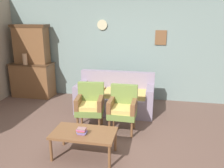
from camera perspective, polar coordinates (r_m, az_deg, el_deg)
ground_plane at (r=4.17m, az=-2.42°, el=-15.11°), size 7.68×7.68×0.00m
wall_back_with_decor at (r=6.20m, az=3.23°, el=8.67°), size 6.40×0.09×2.70m
side_cabinet at (r=6.85m, az=-18.69°, el=1.00°), size 1.16×0.55×0.93m
cabinet_upper_hutch at (r=6.74m, az=-19.12°, el=9.27°), size 0.99×0.38×1.03m
vase_on_cabinet at (r=6.61m, az=-20.48°, el=5.72°), size 0.12×0.12×0.29m
floral_couch at (r=5.49m, az=0.78°, el=-3.35°), size 1.78×0.80×0.90m
armchair_by_doorway at (r=4.66m, az=-5.37°, el=-4.83°), size 0.57×0.55×0.90m
armchair_near_couch_end at (r=4.50m, az=2.65°, el=-5.57°), size 0.53×0.50×0.90m
coffee_table at (r=3.79m, az=-6.85°, el=-12.16°), size 1.00×0.56×0.42m
book_stack_on_table at (r=3.69m, az=-7.41°, el=-11.25°), size 0.15×0.12×0.11m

